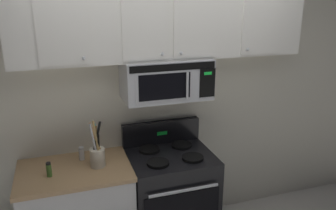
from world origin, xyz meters
The scene contains 7 objects.
back_wall centered at (0.00, 0.79, 1.35)m, with size 5.20×0.10×2.70m, color silver.
stove_range centered at (0.00, 0.42, 0.47)m, with size 0.76×0.69×1.12m.
over_range_microwave centered at (0.00, 0.54, 1.58)m, with size 0.76×0.43×0.35m.
upper_cabinets centered at (0.00, 0.57, 2.02)m, with size 2.50×0.36×0.55m.
utensil_crock_cream centered at (-0.65, 0.41, 1.02)m, with size 0.12×0.14×0.40m.
salt_shaker centered at (-0.77, 0.57, 0.96)m, with size 0.05×0.05×0.12m.
spice_jar centered at (-1.04, 0.36, 0.96)m, with size 0.04×0.04×0.12m.
Camera 1 is at (-0.90, -2.24, 2.28)m, focal length 36.79 mm.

